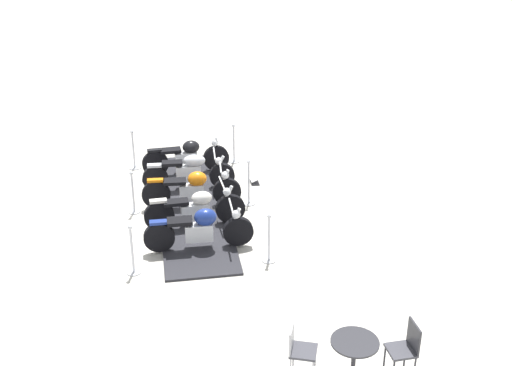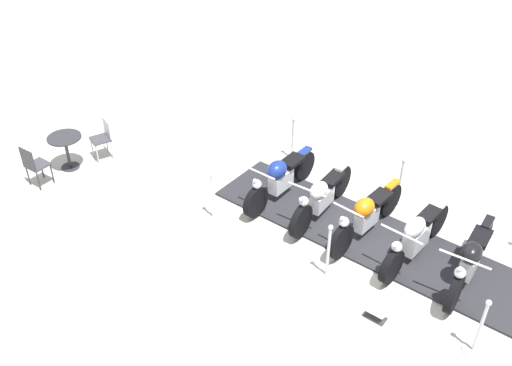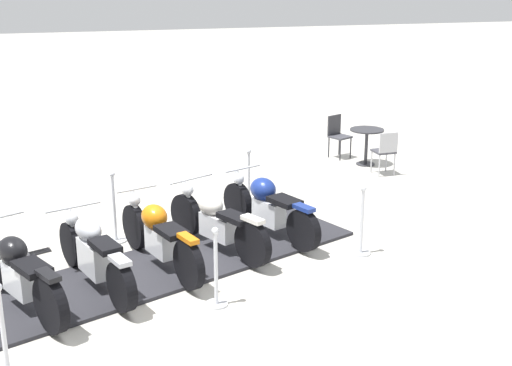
{
  "view_description": "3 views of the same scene",
  "coord_description": "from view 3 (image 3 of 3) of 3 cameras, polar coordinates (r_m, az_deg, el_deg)",
  "views": [
    {
      "loc": [
        4.19,
        -12.73,
        6.83
      ],
      "look_at": [
        1.61,
        -0.47,
        1.0
      ],
      "focal_mm": 45.02,
      "sensor_mm": 36.0,
      "label": 1
    },
    {
      "loc": [
        5.91,
        5.98,
        7.02
      ],
      "look_at": [
        1.51,
        -1.41,
        0.88
      ],
      "focal_mm": 40.36,
      "sensor_mm": 36.0,
      "label": 2
    },
    {
      "loc": [
        -8.63,
        1.26,
        3.95
      ],
      "look_at": [
        1.08,
        -1.71,
        0.78
      ],
      "focal_mm": 47.65,
      "sensor_mm": 36.0,
      "label": 3
    }
  ],
  "objects": [
    {
      "name": "motorcycle_cream",
      "position": [
        9.89,
        -3.36,
        -3.22
      ],
      "size": [
        2.06,
        1.13,
        0.96
      ],
      "rotation": [
        0.0,
        0.0,
        0.43
      ],
      "color": "black",
      "rests_on": "display_platform"
    },
    {
      "name": "stanchion_right_front",
      "position": [
        11.82,
        -0.61,
        -0.31
      ],
      "size": [
        0.3,
        0.3,
        1.05
      ],
      "color": "silver",
      "rests_on": "ground_plane"
    },
    {
      "name": "motorcycle_black",
      "position": [
        8.68,
        -19.31,
        -7.07
      ],
      "size": [
        2.08,
        1.19,
        0.98
      ],
      "rotation": [
        0.0,
        0.0,
        0.44
      ],
      "color": "black",
      "rests_on": "display_platform"
    },
    {
      "name": "cafe_chair_near_table",
      "position": [
        13.89,
        10.8,
        2.77
      ],
      "size": [
        0.41,
        0.41,
        0.9
      ],
      "rotation": [
        0.0,
        0.0,
        0.02
      ],
      "color": "#B7B7BC",
      "rests_on": "ground_plane"
    },
    {
      "name": "ground_plane",
      "position": [
        9.57,
        -7.97,
        -7.21
      ],
      "size": [
        80.0,
        80.0,
        0.0
      ],
      "primitive_type": "plane",
      "color": "beige"
    },
    {
      "name": "info_placard",
      "position": [
        10.52,
        -17.92,
        -5.27
      ],
      "size": [
        0.31,
        0.4,
        0.18
      ],
      "rotation": [
        0.0,
        0.0,
        5.09
      ],
      "color": "#333338",
      "rests_on": "ground_plane"
    },
    {
      "name": "stanchion_left_front",
      "position": [
        9.97,
        8.85,
        -3.92
      ],
      "size": [
        0.29,
        0.29,
        1.05
      ],
      "color": "silver",
      "rests_on": "ground_plane"
    },
    {
      "name": "motorcycle_chrome",
      "position": [
        9.0,
        -13.5,
        -5.72
      ],
      "size": [
        2.18,
        0.98,
        0.92
      ],
      "rotation": [
        0.0,
        0.0,
        0.32
      ],
      "color": "black",
      "rests_on": "display_platform"
    },
    {
      "name": "cafe_table",
      "position": [
        14.57,
        9.27,
        3.73
      ],
      "size": [
        0.72,
        0.72,
        0.77
      ],
      "color": "#2D2D33",
      "rests_on": "ground_plane"
    },
    {
      "name": "cafe_chair_across_table",
      "position": [
        15.11,
        6.88,
        4.16
      ],
      "size": [
        0.53,
        0.53,
        0.93
      ],
      "rotation": [
        0.0,
        0.0,
        -2.72
      ],
      "color": "#2D2D33",
      "rests_on": "ground_plane"
    },
    {
      "name": "stanchion_left_rear",
      "position": [
        7.42,
        -20.29,
        -12.98
      ],
      "size": [
        0.33,
        0.33,
        1.07
      ],
      "color": "silver",
      "rests_on": "ground_plane"
    },
    {
      "name": "motorcycle_copper",
      "position": [
        9.4,
        -8.19,
        -4.31
      ],
      "size": [
        2.22,
        0.89,
        0.97
      ],
      "rotation": [
        0.0,
        0.0,
        0.3
      ],
      "color": "black",
      "rests_on": "display_platform"
    },
    {
      "name": "stanchion_left_mid",
      "position": [
        8.39,
        -3.37,
        -7.92
      ],
      "size": [
        0.28,
        0.28,
        1.03
      ],
      "color": "silver",
      "rests_on": "ground_plane"
    },
    {
      "name": "motorcycle_navy",
      "position": [
        10.43,
        0.97,
        -1.93
      ],
      "size": [
        2.14,
        1.01,
        0.93
      ],
      "rotation": [
        0.0,
        0.0,
        0.36
      ],
      "color": "black",
      "rests_on": "display_platform"
    },
    {
      "name": "stanchion_right_mid",
      "position": [
        10.53,
        -11.76,
        -2.96
      ],
      "size": [
        0.33,
        0.33,
        1.12
      ],
      "color": "silver",
      "rests_on": "ground_plane"
    },
    {
      "name": "display_platform",
      "position": [
        9.56,
        -7.97,
        -7.08
      ],
      "size": [
        3.61,
        6.19,
        0.05
      ],
      "primitive_type": "cube",
      "rotation": [
        0.0,
        0.0,
        1.94
      ],
      "color": "#28282D",
      "rests_on": "ground_plane"
    }
  ]
}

